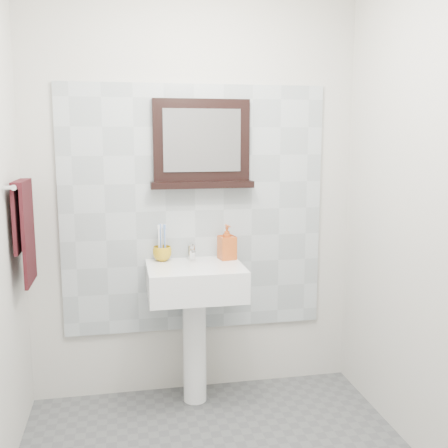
# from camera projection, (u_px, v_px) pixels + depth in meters

# --- Properties ---
(back_wall) EXTENTS (2.00, 0.01, 2.50)m
(back_wall) POSITION_uv_depth(u_px,v_px,m) (194.00, 194.00, 3.19)
(back_wall) COLOR beige
(back_wall) RESTS_ON ground
(front_wall) EXTENTS (2.00, 0.01, 2.50)m
(front_wall) POSITION_uv_depth(u_px,v_px,m) (343.00, 308.00, 1.06)
(front_wall) COLOR beige
(front_wall) RESTS_ON ground
(splashback) EXTENTS (1.60, 0.02, 1.50)m
(splashback) POSITION_uv_depth(u_px,v_px,m) (195.00, 210.00, 3.19)
(splashback) COLOR #A5AEB3
(splashback) RESTS_ON back_wall
(pedestal_sink) EXTENTS (0.55, 0.44, 0.96)m
(pedestal_sink) POSITION_uv_depth(u_px,v_px,m) (195.00, 296.00, 3.06)
(pedestal_sink) COLOR white
(pedestal_sink) RESTS_ON ground
(toothbrush_cup) EXTENTS (0.14, 0.14, 0.09)m
(toothbrush_cup) POSITION_uv_depth(u_px,v_px,m) (162.00, 254.00, 3.12)
(toothbrush_cup) COLOR #B98F15
(toothbrush_cup) RESTS_ON pedestal_sink
(toothbrushes) EXTENTS (0.05, 0.04, 0.21)m
(toothbrushes) POSITION_uv_depth(u_px,v_px,m) (162.00, 240.00, 3.11)
(toothbrushes) COLOR white
(toothbrushes) RESTS_ON toothbrush_cup
(soap_dispenser) EXTENTS (0.11, 0.11, 0.21)m
(soap_dispenser) POSITION_uv_depth(u_px,v_px,m) (227.00, 242.00, 3.16)
(soap_dispenser) COLOR #B02C14
(soap_dispenser) RESTS_ON pedestal_sink
(framed_mirror) EXTENTS (0.62, 0.11, 0.52)m
(framed_mirror) POSITION_uv_depth(u_px,v_px,m) (202.00, 146.00, 3.11)
(framed_mirror) COLOR black
(framed_mirror) RESTS_ON back_wall
(towel_bar) EXTENTS (0.07, 0.40, 0.03)m
(towel_bar) POSITION_uv_depth(u_px,v_px,m) (20.00, 184.00, 2.71)
(towel_bar) COLOR silver
(towel_bar) RESTS_ON left_wall
(hand_towel) EXTENTS (0.06, 0.30, 0.55)m
(hand_towel) POSITION_uv_depth(u_px,v_px,m) (24.00, 224.00, 2.75)
(hand_towel) COLOR black
(hand_towel) RESTS_ON towel_bar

